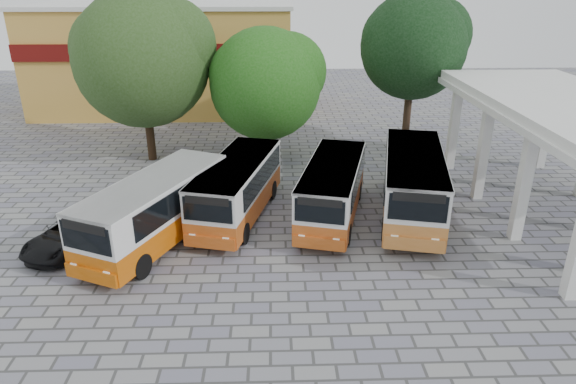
{
  "coord_description": "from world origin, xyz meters",
  "views": [
    {
      "loc": [
        -2.35,
        -17.22,
        10.31
      ],
      "look_at": [
        -1.71,
        3.62,
        1.5
      ],
      "focal_mm": 32.0,
      "sensor_mm": 36.0,
      "label": 1
    }
  ],
  "objects_px": {
    "bus_far_left": "(156,207)",
    "bus_centre_left": "(237,186)",
    "bus_far_right": "(413,181)",
    "bus_centre_right": "(333,187)",
    "parked_car": "(71,234)"
  },
  "relations": [
    {
      "from": "bus_centre_right",
      "to": "bus_far_right",
      "type": "bearing_deg",
      "value": 16.62
    },
    {
      "from": "bus_far_left",
      "to": "bus_centre_right",
      "type": "xyz_separation_m",
      "value": [
        7.47,
        2.14,
        -0.09
      ]
    },
    {
      "from": "bus_far_left",
      "to": "bus_far_right",
      "type": "bearing_deg",
      "value": 35.76
    },
    {
      "from": "bus_far_right",
      "to": "parked_car",
      "type": "xyz_separation_m",
      "value": [
        -14.61,
        -2.6,
        -1.11
      ]
    },
    {
      "from": "parked_car",
      "to": "bus_far_left",
      "type": "bearing_deg",
      "value": 25.16
    },
    {
      "from": "bus_centre_right",
      "to": "bus_far_right",
      "type": "xyz_separation_m",
      "value": [
        3.66,
        0.14,
        0.19
      ]
    },
    {
      "from": "bus_centre_left",
      "to": "parked_car",
      "type": "bearing_deg",
      "value": -143.64
    },
    {
      "from": "bus_far_left",
      "to": "parked_car",
      "type": "height_order",
      "value": "bus_far_left"
    },
    {
      "from": "bus_centre_left",
      "to": "bus_far_left",
      "type": "bearing_deg",
      "value": -128.88
    },
    {
      "from": "bus_centre_right",
      "to": "parked_car",
      "type": "distance_m",
      "value": 11.26
    },
    {
      "from": "bus_centre_left",
      "to": "parked_car",
      "type": "height_order",
      "value": "bus_centre_left"
    },
    {
      "from": "bus_centre_left",
      "to": "bus_centre_right",
      "type": "relative_size",
      "value": 1.02
    },
    {
      "from": "bus_centre_right",
      "to": "parked_car",
      "type": "relative_size",
      "value": 1.77
    },
    {
      "from": "bus_far_left",
      "to": "bus_far_right",
      "type": "xyz_separation_m",
      "value": [
        11.14,
        2.28,
        0.1
      ]
    },
    {
      "from": "bus_far_left",
      "to": "bus_centre_left",
      "type": "relative_size",
      "value": 1.06
    }
  ]
}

